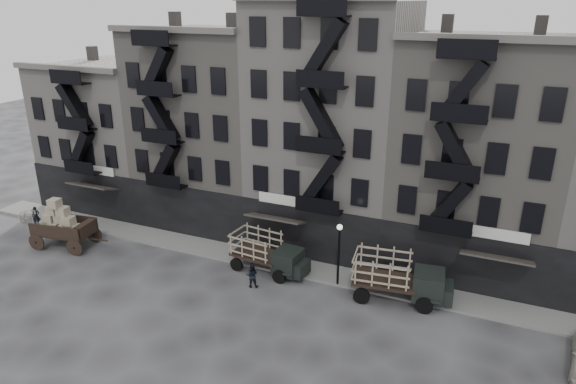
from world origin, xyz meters
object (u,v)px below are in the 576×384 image
at_px(stake_truck_east, 399,275).
at_px(horse, 28,216).
at_px(pedestrian_west, 36,216).
at_px(wagon, 62,219).
at_px(pedestrian_mid, 252,275).
at_px(stake_truck_west, 268,250).

bearing_deg(stake_truck_east, horse, 174.69).
bearing_deg(pedestrian_west, wagon, -59.92).
relative_size(pedestrian_west, pedestrian_mid, 0.96).
xyz_separation_m(horse, stake_truck_east, (29.76, 0.90, 0.95)).
height_order(horse, stake_truck_west, stake_truck_west).
relative_size(stake_truck_west, pedestrian_mid, 3.32).
relative_size(horse, pedestrian_west, 1.08).
distance_m(pedestrian_west, pedestrian_mid, 20.28).
bearing_deg(stake_truck_west, pedestrian_west, -172.09).
bearing_deg(stake_truck_east, wagon, 179.14).
relative_size(wagon, pedestrian_west, 3.02).
distance_m(stake_truck_west, pedestrian_west, 20.28).
bearing_deg(horse, pedestrian_west, -105.28).
bearing_deg(pedestrian_mid, stake_truck_east, 175.98).
xyz_separation_m(horse, pedestrian_west, (0.79, 0.13, 0.07)).
xyz_separation_m(pedestrian_west, pedestrian_mid, (20.22, -1.50, 0.03)).
distance_m(horse, pedestrian_west, 0.80).
bearing_deg(horse, pedestrian_mid, -118.48).
bearing_deg(horse, stake_truck_east, -113.03).
xyz_separation_m(wagon, stake_truck_west, (15.35, 2.57, -0.64)).
bearing_deg(wagon, stake_truck_east, -1.54).
xyz_separation_m(horse, wagon, (5.69, -1.71, 1.44)).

